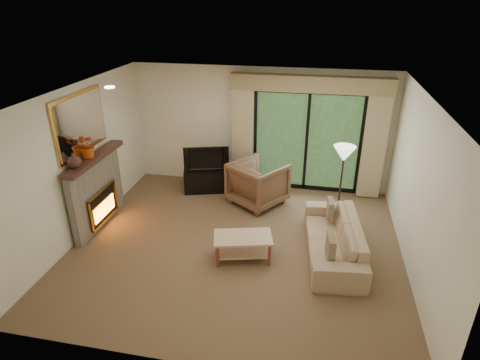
% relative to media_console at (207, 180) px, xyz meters
% --- Properties ---
extents(floor, '(5.50, 5.50, 0.00)m').
position_rel_media_console_xyz_m(floor, '(1.06, -1.95, -0.25)').
color(floor, brown).
rests_on(floor, ground).
extents(ceiling, '(5.50, 5.50, 0.00)m').
position_rel_media_console_xyz_m(ceiling, '(1.06, -1.95, 2.35)').
color(ceiling, white).
rests_on(ceiling, ground).
extents(wall_back, '(5.00, 0.00, 5.00)m').
position_rel_media_console_xyz_m(wall_back, '(1.06, 0.55, 1.05)').
color(wall_back, '#F4E8CB').
rests_on(wall_back, ground).
extents(wall_front, '(5.00, 0.00, 5.00)m').
position_rel_media_console_xyz_m(wall_front, '(1.06, -4.45, 1.05)').
color(wall_front, '#F4E8CB').
rests_on(wall_front, ground).
extents(wall_left, '(0.00, 5.00, 5.00)m').
position_rel_media_console_xyz_m(wall_left, '(-1.69, -1.95, 1.05)').
color(wall_left, '#F4E8CB').
rests_on(wall_left, ground).
extents(wall_right, '(0.00, 5.00, 5.00)m').
position_rel_media_console_xyz_m(wall_right, '(3.81, -1.95, 1.05)').
color(wall_right, '#F4E8CB').
rests_on(wall_right, ground).
extents(fireplace, '(0.24, 1.70, 1.37)m').
position_rel_media_console_xyz_m(fireplace, '(-1.57, -1.75, 0.44)').
color(fireplace, slate).
rests_on(fireplace, floor).
extents(mirror, '(0.07, 1.45, 1.02)m').
position_rel_media_console_xyz_m(mirror, '(-1.65, -1.75, 1.70)').
color(mirror, gold).
rests_on(mirror, wall_left).
extents(sliding_door, '(2.26, 0.10, 2.16)m').
position_rel_media_console_xyz_m(sliding_door, '(2.06, 0.50, 0.85)').
color(sliding_door, black).
rests_on(sliding_door, floor).
extents(curtain_left, '(0.45, 0.18, 2.35)m').
position_rel_media_console_xyz_m(curtain_left, '(0.71, 0.39, 0.95)').
color(curtain_left, tan).
rests_on(curtain_left, floor).
extents(curtain_right, '(0.45, 0.18, 2.35)m').
position_rel_media_console_xyz_m(curtain_right, '(3.41, 0.39, 0.95)').
color(curtain_right, tan).
rests_on(curtain_right, floor).
extents(cornice, '(3.20, 0.24, 0.32)m').
position_rel_media_console_xyz_m(cornice, '(2.06, 0.41, 2.07)').
color(cornice, '#9C885D').
rests_on(cornice, wall_back).
extents(media_console, '(1.07, 0.70, 0.49)m').
position_rel_media_console_xyz_m(media_console, '(0.00, 0.00, 0.00)').
color(media_console, black).
rests_on(media_console, floor).
extents(tv, '(0.94, 0.39, 0.55)m').
position_rel_media_console_xyz_m(tv, '(0.00, 0.00, 0.52)').
color(tv, black).
rests_on(tv, media_console).
extents(armchair, '(1.35, 1.35, 0.90)m').
position_rel_media_console_xyz_m(armchair, '(1.17, -0.36, 0.20)').
color(armchair, brown).
rests_on(armchair, floor).
extents(sofa, '(1.03, 2.16, 0.61)m').
position_rel_media_console_xyz_m(sofa, '(2.67, -1.87, 0.06)').
color(sofa, tan).
rests_on(sofa, floor).
extents(pillow_near, '(0.14, 0.40, 0.39)m').
position_rel_media_console_xyz_m(pillow_near, '(2.60, -2.47, 0.27)').
color(pillow_near, '#4F3026').
rests_on(pillow_near, sofa).
extents(pillow_far, '(0.13, 0.35, 0.34)m').
position_rel_media_console_xyz_m(pillow_far, '(2.60, -1.27, 0.26)').
color(pillow_far, '#4F3026').
rests_on(pillow_far, sofa).
extents(coffee_table, '(1.02, 0.72, 0.42)m').
position_rel_media_console_xyz_m(coffee_table, '(1.24, -2.29, -0.04)').
color(coffee_table, tan).
rests_on(coffee_table, floor).
extents(floor_lamp, '(0.44, 0.44, 1.47)m').
position_rel_media_console_xyz_m(floor_lamp, '(2.77, -0.68, 0.49)').
color(floor_lamp, white).
rests_on(floor_lamp, floor).
extents(vase, '(0.27, 0.27, 0.24)m').
position_rel_media_console_xyz_m(vase, '(-1.55, -2.26, 1.25)').
color(vase, '#3E241D').
rests_on(vase, fireplace).
extents(branches, '(0.40, 0.35, 0.43)m').
position_rel_media_console_xyz_m(branches, '(-1.55, -1.82, 1.34)').
color(branches, '#CE4D10').
rests_on(branches, fireplace).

